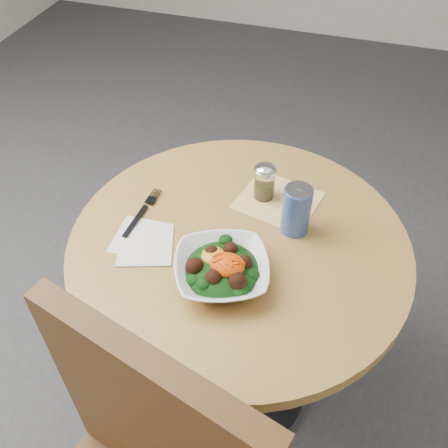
# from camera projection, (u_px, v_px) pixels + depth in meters

# --- Properties ---
(ground) EXTENTS (6.00, 6.00, 0.00)m
(ground) POSITION_uv_depth(u_px,v_px,m) (235.00, 379.00, 1.84)
(ground) COLOR #313134
(ground) RESTS_ON ground
(table) EXTENTS (0.90, 0.90, 0.75)m
(table) POSITION_uv_depth(u_px,v_px,m) (238.00, 287.00, 1.45)
(table) COLOR black
(table) RESTS_ON ground
(cloth_napkin) EXTENTS (0.25, 0.24, 0.00)m
(cloth_napkin) POSITION_uv_depth(u_px,v_px,m) (278.00, 200.00, 1.42)
(cloth_napkin) COLOR #EBAB0C
(cloth_napkin) RESTS_ON table
(paper_napkins) EXTENTS (0.18, 0.18, 0.00)m
(paper_napkins) POSITION_uv_depth(u_px,v_px,m) (143.00, 242.00, 1.30)
(paper_napkins) COLOR white
(paper_napkins) RESTS_ON table
(salad_bowl) EXTENTS (0.29, 0.29, 0.09)m
(salad_bowl) POSITION_uv_depth(u_px,v_px,m) (222.00, 269.00, 1.20)
(salad_bowl) COLOR white
(salad_bowl) RESTS_ON table
(fork) EXTENTS (0.03, 0.20, 0.00)m
(fork) POSITION_uv_depth(u_px,v_px,m) (143.00, 210.00, 1.38)
(fork) COLOR black
(fork) RESTS_ON table
(spice_shaker) EXTENTS (0.06, 0.06, 0.11)m
(spice_shaker) POSITION_uv_depth(u_px,v_px,m) (265.00, 182.00, 1.39)
(spice_shaker) COLOR silver
(spice_shaker) RESTS_ON table
(beverage_can) EXTENTS (0.07, 0.07, 0.14)m
(beverage_can) POSITION_uv_depth(u_px,v_px,m) (296.00, 210.00, 1.29)
(beverage_can) COLOR navy
(beverage_can) RESTS_ON table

